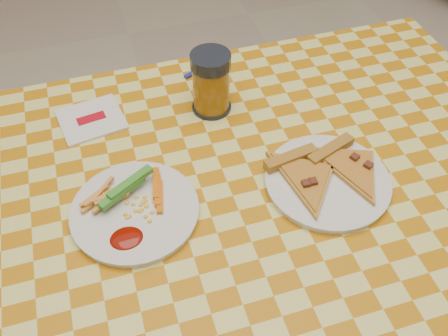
{
  "coord_description": "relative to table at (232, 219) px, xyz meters",
  "views": [
    {
      "loc": [
        -0.18,
        -0.55,
        1.47
      ],
      "look_at": [
        -0.0,
        0.05,
        0.78
      ],
      "focal_mm": 40.0,
      "sensor_mm": 36.0,
      "label": 1
    }
  ],
  "objects": [
    {
      "name": "plate_left",
      "position": [
        -0.18,
        0.01,
        0.08
      ],
      "size": [
        0.23,
        0.23,
        0.01
      ],
      "primitive_type": "cylinder",
      "rotation": [
        0.0,
        0.0,
        0.04
      ],
      "color": "silver",
      "rests_on": "table"
    },
    {
      "name": "table",
      "position": [
        0.0,
        0.0,
        0.0
      ],
      "size": [
        1.28,
        0.88,
        0.76
      ],
      "color": "white",
      "rests_on": "ground"
    },
    {
      "name": "fries_veggies",
      "position": [
        -0.19,
        0.03,
        0.1
      ],
      "size": [
        0.17,
        0.16,
        0.04
      ],
      "color": "gold",
      "rests_on": "plate_left"
    },
    {
      "name": "drink_glass",
      "position": [
        0.03,
        0.25,
        0.14
      ],
      "size": [
        0.09,
        0.09,
        0.14
      ],
      "color": "black",
      "rests_on": "table"
    },
    {
      "name": "fork",
      "position": [
        0.06,
        0.39,
        0.08
      ],
      "size": [
        0.12,
        0.07,
        0.01
      ],
      "rotation": [
        0.0,
        0.0,
        0.43
      ],
      "color": "#162598",
      "rests_on": "table"
    },
    {
      "name": "napkin",
      "position": [
        -0.22,
        0.28,
        0.08
      ],
      "size": [
        0.15,
        0.14,
        0.01
      ],
      "rotation": [
        0.0,
        0.0,
        0.16
      ],
      "color": "silver",
      "rests_on": "table"
    },
    {
      "name": "plate_right",
      "position": [
        0.18,
        -0.02,
        0.08
      ],
      "size": [
        0.29,
        0.29,
        0.01
      ],
      "primitive_type": "cylinder",
      "rotation": [
        0.0,
        0.0,
        0.34
      ],
      "color": "silver",
      "rests_on": "table"
    },
    {
      "name": "pizza_slices",
      "position": [
        0.18,
        -0.01,
        0.09
      ],
      "size": [
        0.27,
        0.24,
        0.02
      ],
      "color": "#B07B36",
      "rests_on": "plate_right"
    }
  ]
}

